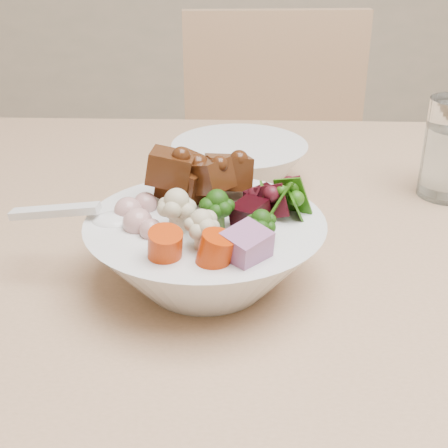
% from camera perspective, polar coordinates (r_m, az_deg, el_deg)
% --- Properties ---
extents(chair_far, '(0.42, 0.42, 0.89)m').
position_cam_1_polar(chair_far, '(1.41, 4.89, 2.43)').
color(chair_far, tan).
rests_on(chair_far, ground).
extents(food_bowl, '(0.22, 0.22, 0.12)m').
position_cam_1_polar(food_bowl, '(0.58, -1.53, -2.07)').
color(food_bowl, silver).
rests_on(food_bowl, dining_table).
extents(soup_spoon, '(0.13, 0.05, 0.02)m').
position_cam_1_polar(soup_spoon, '(0.58, -11.27, 0.44)').
color(soup_spoon, silver).
rests_on(soup_spoon, food_bowl).
extents(side_bowl, '(0.17, 0.17, 0.06)m').
position_cam_1_polar(side_bowl, '(0.79, 1.41, 5.38)').
color(side_bowl, silver).
rests_on(side_bowl, dining_table).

